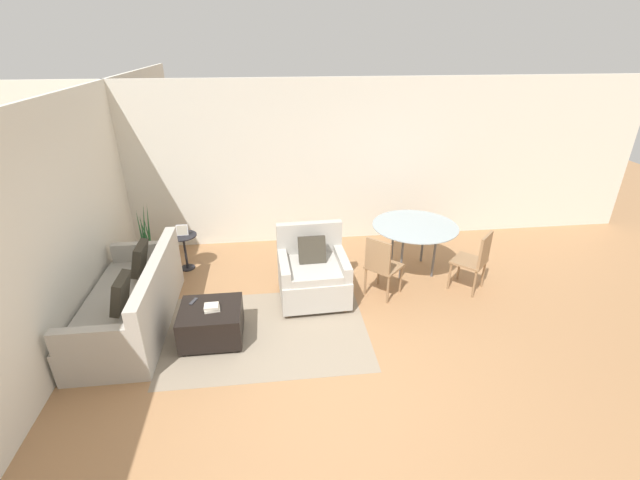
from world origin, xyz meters
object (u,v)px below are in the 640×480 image
(picture_frame, at_px, (182,230))
(armchair, at_px, (313,274))
(potted_plant, at_px, (150,257))
(dining_chair_near_left, at_px, (381,263))
(book_stack, at_px, (212,308))
(tv_remote_primary, at_px, (194,301))
(ottoman, at_px, (212,322))
(couch, at_px, (133,305))
(dining_table, at_px, (415,229))
(dining_chair_near_right, at_px, (476,258))
(side_table, at_px, (184,245))

(picture_frame, bearing_deg, armchair, -29.28)
(potted_plant, distance_m, dining_chair_near_left, 3.51)
(book_stack, height_order, tv_remote_primary, book_stack)
(tv_remote_primary, distance_m, dining_chair_near_left, 2.49)
(ottoman, distance_m, potted_plant, 2.08)
(couch, relative_size, ottoman, 2.91)
(book_stack, distance_m, dining_table, 3.20)
(picture_frame, bearing_deg, dining_chair_near_left, -21.84)
(dining_chair_near_left, bearing_deg, potted_plant, 162.26)
(couch, height_order, dining_chair_near_left, couch)
(couch, xyz_separation_m, dining_chair_near_left, (3.22, 0.30, 0.22))
(tv_remote_primary, distance_m, dining_chair_near_right, 3.83)
(picture_frame, xyz_separation_m, dining_chair_near_right, (4.17, -1.13, -0.14))
(side_table, bearing_deg, dining_table, -7.34)
(couch, xyz_separation_m, dining_table, (3.90, 0.97, 0.39))
(dining_chair_near_left, xyz_separation_m, dining_chair_near_right, (1.36, 0.00, 0.00))
(potted_plant, bearing_deg, armchair, -22.49)
(potted_plant, xyz_separation_m, dining_chair_near_right, (4.69, -1.07, 0.26))
(dining_table, height_order, dining_chair_near_right, dining_chair_near_right)
(side_table, relative_size, dining_chair_near_right, 0.64)
(couch, height_order, dining_chair_near_right, couch)
(tv_remote_primary, xyz_separation_m, dining_chair_near_right, (3.79, 0.52, 0.08))
(couch, relative_size, dining_chair_near_left, 2.32)
(couch, distance_m, side_table, 1.48)
(ottoman, bearing_deg, armchair, 30.51)
(book_stack, distance_m, picture_frame, 1.96)
(ottoman, height_order, dining_chair_near_right, dining_chair_near_right)
(ottoman, relative_size, book_stack, 3.75)
(book_stack, relative_size, dining_chair_near_right, 0.21)
(book_stack, relative_size, side_table, 0.33)
(armchair, xyz_separation_m, picture_frame, (-1.88, 1.06, 0.29))
(picture_frame, distance_m, dining_table, 3.52)
(side_table, bearing_deg, dining_chair_near_right, -15.13)
(armchair, bearing_deg, side_table, 150.72)
(armchair, height_order, picture_frame, armchair)
(side_table, height_order, dining_chair_near_right, dining_chair_near_right)
(picture_frame, bearing_deg, side_table, 90.00)
(ottoman, xyz_separation_m, picture_frame, (-0.59, 1.82, 0.43))
(dining_chair_near_right, bearing_deg, tv_remote_primary, -172.25)
(picture_frame, height_order, dining_table, dining_table)
(armchair, relative_size, picture_frame, 5.64)
(potted_plant, bearing_deg, ottoman, -57.74)
(book_stack, distance_m, dining_chair_near_left, 2.31)
(couch, bearing_deg, armchair, 9.10)
(tv_remote_primary, relative_size, dining_table, 0.12)
(couch, distance_m, dining_chair_near_right, 4.59)
(potted_plant, distance_m, side_table, 0.55)
(side_table, bearing_deg, potted_plant, -173.40)
(tv_remote_primary, height_order, dining_chair_near_right, dining_chair_near_right)
(potted_plant, height_order, side_table, potted_plant)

